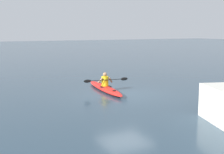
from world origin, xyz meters
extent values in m
plane|color=#283D4C|center=(0.00, 0.00, 0.00)|extent=(160.00, 160.00, 0.00)
ellipsoid|color=red|center=(0.41, -1.44, 0.13)|extent=(1.18, 4.66, 0.25)
torus|color=black|center=(0.43, -1.25, 0.23)|extent=(0.67, 0.67, 0.04)
cylinder|color=black|center=(0.56, -0.06, 0.24)|extent=(0.18, 0.18, 0.02)
cylinder|color=yellow|center=(0.41, -1.41, 0.51)|extent=(0.37, 0.37, 0.51)
sphere|color=#936B4C|center=(0.41, -1.41, 0.88)|extent=(0.21, 0.21, 0.21)
cylinder|color=black|center=(0.43, -1.21, 0.60)|extent=(2.06, 0.26, 0.03)
ellipsoid|color=black|center=(-0.60, -1.10, 0.60)|extent=(0.40, 0.08, 0.17)
ellipsoid|color=black|center=(1.46, -1.32, 0.60)|extent=(0.40, 0.08, 0.17)
cylinder|color=#936B4C|center=(0.13, -1.30, 0.58)|extent=(0.29, 0.21, 0.34)
cylinder|color=#936B4C|center=(0.70, -1.36, 0.58)|extent=(0.27, 0.23, 0.34)
camera|label=1|loc=(7.60, 13.14, 3.21)|focal=49.40mm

